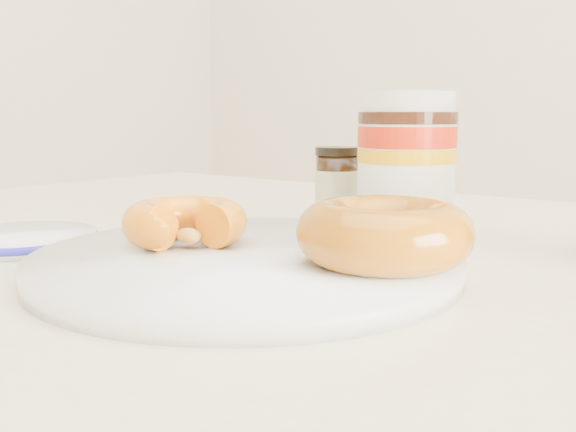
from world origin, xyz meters
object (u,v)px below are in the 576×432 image
Objects in this scene: donut_whole at (384,233)px; dark_jar at (337,183)px; plate at (246,261)px; blue_rim_saucer at (23,239)px; dining_table at (369,359)px; nutella_jar at (406,157)px; donut_bitten at (185,222)px.

dark_jar is (-0.18, 0.23, 0.00)m from donut_whole.
blue_rim_saucer is at bearing -167.82° from plate.
dark_jar reaches higher than dining_table.
blue_rim_saucer is (-0.21, -0.05, -0.00)m from plate.
blue_rim_saucer is at bearing -152.29° from dining_table.
nutella_jar reaches higher than donut_whole.
donut_whole reaches higher than dining_table.
plate is 2.28× the size of nutella_jar.
nutella_jar is (-0.04, 0.13, 0.16)m from dining_table.
plate is at bearing 4.23° from donut_bitten.
plate is 2.46× the size of blue_rim_saucer.
dining_table is 11.20× the size of blue_rim_saucer.
dark_jar reaches higher than donut_whole.
donut_bitten is at bearing -106.42° from nutella_jar.
donut_bitten is 1.22× the size of dark_jar.
donut_bitten is 0.82× the size of donut_whole.
dark_jar is (-0.09, 0.25, 0.03)m from plate.
donut_bitten is 0.24m from nutella_jar.
dining_table is 12.04× the size of donut_whole.
dark_jar is at bearing 163.81° from nutella_jar.
dark_jar reaches higher than blue_rim_saucer.
donut_bitten reaches higher than plate.
blue_rim_saucer is at bearing -166.88° from donut_whole.
donut_bitten is at bearing -137.12° from dining_table.
dark_jar is (-0.14, 0.16, 0.12)m from dining_table.
nutella_jar is at bearing 86.95° from plate.
dark_jar is at bearing 94.77° from donut_bitten.
nutella_jar is at bearing -16.19° from dark_jar.
donut_whole is at bearing 10.11° from donut_bitten.
dining_table is 0.19m from donut_bitten.
nutella_jar is at bearing 50.18° from blue_rim_saucer.
donut_whole is at bearing 13.12° from blue_rim_saucer.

